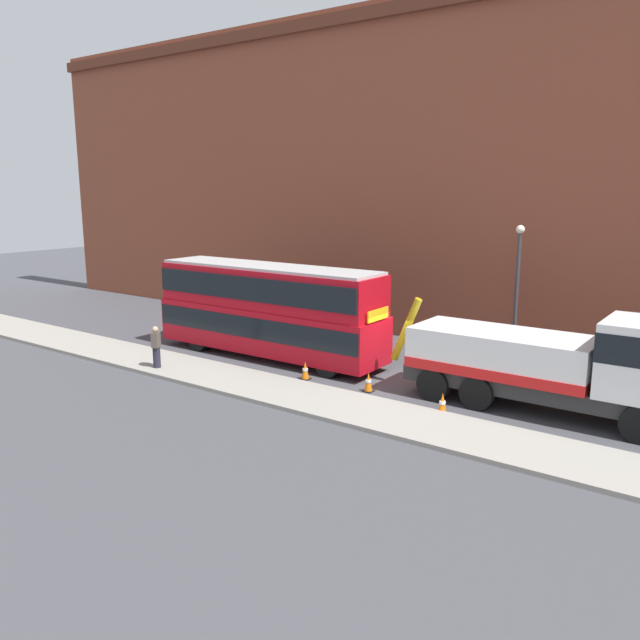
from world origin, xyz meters
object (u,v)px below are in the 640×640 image
object	(u,v)px
traffic_cone_near_bus	(305,371)
traffic_cone_midway	(368,383)
pedestrian_onlooker	(156,347)
recovery_tow_truck	(555,362)
double_decker_bus	(268,307)
traffic_cone_near_truck	(442,404)
street_lamp	(517,282)

from	to	relation	value
traffic_cone_near_bus	traffic_cone_midway	world-z (taller)	same
pedestrian_onlooker	recovery_tow_truck	bearing A→B (deg)	-10.08
recovery_tow_truck	traffic_cone_midway	world-z (taller)	recovery_tow_truck
double_decker_bus	traffic_cone_near_truck	world-z (taller)	double_decker_bus
traffic_cone_near_bus	street_lamp	distance (m)	9.64
double_decker_bus	street_lamp	bearing A→B (deg)	30.48
recovery_tow_truck	pedestrian_onlooker	size ratio (longest dim) A/B	5.93
traffic_cone_midway	traffic_cone_near_bus	bearing A→B (deg)	-176.94
traffic_cone_near_bus	traffic_cone_near_truck	bearing A→B (deg)	-4.17
traffic_cone_midway	pedestrian_onlooker	bearing A→B (deg)	-161.72
double_decker_bus	traffic_cone_near_bus	size ratio (longest dim) A/B	15.36
double_decker_bus	traffic_cone_midway	size ratio (longest dim) A/B	15.36
traffic_cone_near_truck	traffic_cone_midway	bearing A→B (deg)	169.67
traffic_cone_near_bus	pedestrian_onlooker	bearing A→B (deg)	-154.90
recovery_tow_truck	traffic_cone_near_bus	world-z (taller)	recovery_tow_truck
street_lamp	traffic_cone_midway	bearing A→B (deg)	-112.48
double_decker_bus	pedestrian_onlooker	xyz separation A→B (m)	(-2.24, -4.38, -1.25)
recovery_tow_truck	traffic_cone_near_bus	xyz separation A→B (m)	(-8.93, -1.76, -1.42)
traffic_cone_near_bus	double_decker_bus	bearing A→B (deg)	152.31
double_decker_bus	recovery_tow_truck	bearing A→B (deg)	-0.28
traffic_cone_midway	traffic_cone_near_truck	bearing A→B (deg)	-10.33
recovery_tow_truck	traffic_cone_near_truck	xyz separation A→B (m)	(-2.91, -2.20, -1.42)
pedestrian_onlooker	street_lamp	world-z (taller)	street_lamp
traffic_cone_near_truck	pedestrian_onlooker	bearing A→B (deg)	-169.36
pedestrian_onlooker	traffic_cone_midway	world-z (taller)	pedestrian_onlooker
traffic_cone_midway	street_lamp	world-z (taller)	street_lamp
pedestrian_onlooker	street_lamp	xyz separation A→B (m)	(11.27, 9.75, 2.49)
pedestrian_onlooker	traffic_cone_midway	size ratio (longest dim) A/B	2.38
pedestrian_onlooker	traffic_cone_near_truck	size ratio (longest dim) A/B	2.38
double_decker_bus	traffic_cone_near_bus	xyz separation A→B (m)	(3.35, -1.76, -1.89)
pedestrian_onlooker	traffic_cone_near_truck	xyz separation A→B (m)	(11.61, 2.18, -0.64)
pedestrian_onlooker	traffic_cone_near_bus	world-z (taller)	pedestrian_onlooker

